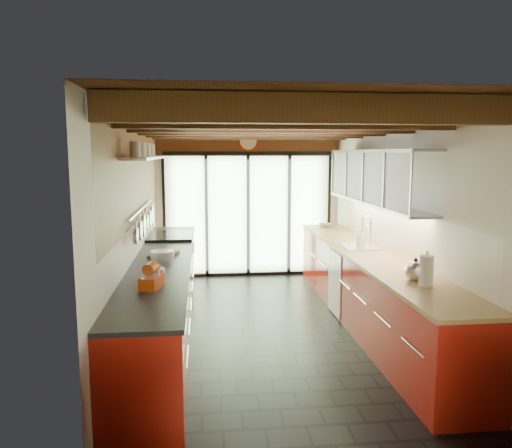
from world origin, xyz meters
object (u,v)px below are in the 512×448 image
(stand_mixer, at_px, (152,278))
(soap_bottle, at_px, (361,240))
(bowl, at_px, (325,225))
(kettle, at_px, (415,270))
(paper_towel, at_px, (426,271))

(stand_mixer, height_order, soap_bottle, stand_mixer)
(stand_mixer, xyz_separation_m, bowl, (2.54, 3.60, -0.07))
(kettle, distance_m, bowl, 3.59)
(paper_towel, height_order, bowl, paper_towel)
(paper_towel, distance_m, soap_bottle, 1.94)
(kettle, bearing_deg, soap_bottle, 90.00)
(kettle, relative_size, paper_towel, 0.82)
(soap_bottle, xyz_separation_m, bowl, (0.00, 1.90, -0.08))
(soap_bottle, relative_size, bowl, 0.92)
(kettle, bearing_deg, bowl, 90.00)
(bowl, bearing_deg, soap_bottle, -90.00)
(kettle, bearing_deg, stand_mixer, -179.78)
(stand_mixer, xyz_separation_m, kettle, (2.54, 0.01, 0.01))
(kettle, height_order, soap_bottle, kettle)
(stand_mixer, relative_size, soap_bottle, 1.48)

